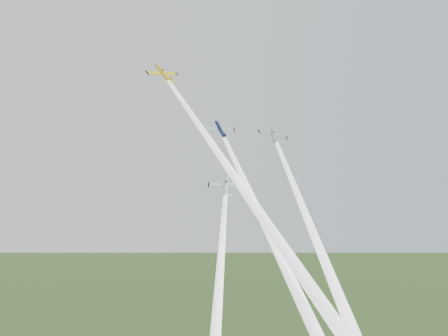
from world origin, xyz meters
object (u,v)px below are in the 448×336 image
plane_yellow (164,74)px  plane_silver_right (273,135)px  plane_navy (220,130)px  plane_silver_low (226,186)px

plane_yellow → plane_silver_right: plane_yellow is taller
plane_yellow → plane_navy: bearing=-54.2°
plane_yellow → plane_silver_right: (26.04, -5.53, -14.45)m
plane_navy → plane_silver_right: (14.11, 2.08, -0.42)m
plane_silver_right → plane_silver_low: 24.71m
plane_silver_right → plane_silver_low: plane_silver_right is taller
plane_yellow → plane_navy: plane_yellow is taller
plane_yellow → plane_silver_low: bearing=-84.3°
plane_navy → plane_silver_low: bearing=-107.6°
plane_silver_right → plane_navy: bearing=-168.9°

